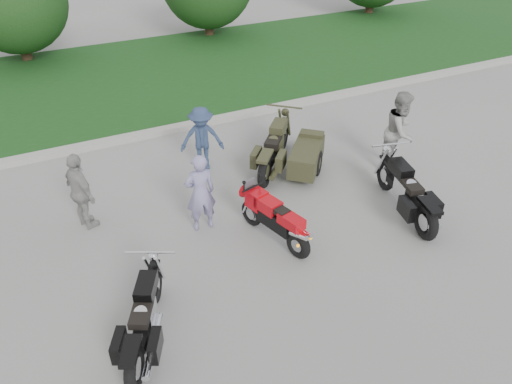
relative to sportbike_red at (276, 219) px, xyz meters
name	(u,v)px	position (x,y,z in m)	size (l,w,h in m)	color
ground	(278,267)	(-0.30, -0.69, -0.52)	(80.00, 80.00, 0.00)	#999893
curb	(173,129)	(-0.30, 5.31, -0.44)	(60.00, 0.30, 0.15)	#A19F97
grass_strip	(134,78)	(-0.30, 9.46, -0.45)	(60.00, 8.00, 0.14)	#204F1B
sportbike_red	(276,219)	(0.00, 0.00, 0.00)	(0.68, 1.82, 0.88)	black
cruiser_left	(144,322)	(-2.87, -1.30, -0.07)	(1.14, 2.09, 0.87)	black
cruiser_right	(408,194)	(2.82, -0.40, -0.03)	(0.72, 2.45, 0.96)	black
cruiser_sidecar	(293,154)	(1.56, 2.11, -0.06)	(2.13, 2.33, 0.98)	black
person_stripe	(200,193)	(-1.10, 1.01, 0.30)	(0.60, 0.39, 1.64)	#8983B2
person_grey	(400,131)	(3.85, 1.21, 0.43)	(0.92, 0.72, 1.89)	gray
person_denim	(202,139)	(-0.25, 3.16, 0.26)	(1.00, 0.57, 1.55)	navy
person_back	(81,192)	(-3.14, 2.06, 0.29)	(0.95, 0.40, 1.62)	#9B9995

